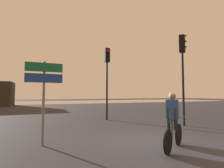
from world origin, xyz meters
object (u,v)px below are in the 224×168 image
object	(u,v)px
traffic_light_near_right	(183,62)
cyclist	(173,121)
traffic_light_center	(107,70)
direction_sign_post	(44,87)

from	to	relation	value
traffic_light_near_right	cyclist	xyz separation A→B (m)	(-3.23, -2.88, -2.39)
traffic_light_near_right	traffic_light_center	bearing A→B (deg)	-83.44
cyclist	traffic_light_near_right	bearing A→B (deg)	98.81
traffic_light_near_right	cyclist	bearing A→B (deg)	7.80
direction_sign_post	cyclist	distance (m)	3.98
traffic_light_near_right	direction_sign_post	distance (m)	6.85
traffic_light_near_right	direction_sign_post	world-z (taller)	traffic_light_near_right
direction_sign_post	cyclist	size ratio (longest dim) A/B	1.60
traffic_light_center	cyclist	size ratio (longest dim) A/B	2.78
traffic_light_near_right	direction_sign_post	bearing A→B (deg)	-24.97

